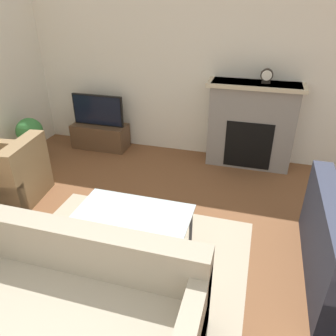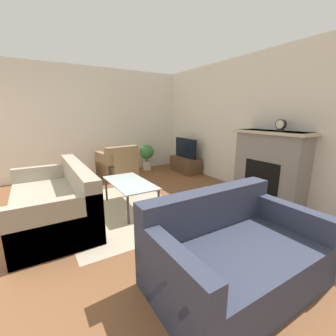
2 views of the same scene
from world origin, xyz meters
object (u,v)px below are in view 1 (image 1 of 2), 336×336
object	(u,v)px
tv	(98,110)
potted_plant	(30,135)
coffee_table	(134,215)
mantel_clock	(267,76)
armchair_by_window	(10,178)
couch_sectional	(66,313)

from	to	relation	value
tv	potted_plant	world-z (taller)	tv
coffee_table	mantel_clock	distance (m)	2.72
armchair_by_window	coffee_table	xyz separation A→B (m)	(1.86, -0.43, 0.11)
tv	couch_sectional	xyz separation A→B (m)	(1.37, -3.34, -0.38)
tv	armchair_by_window	distance (m)	1.85
couch_sectional	coffee_table	size ratio (longest dim) A/B	1.75
potted_plant	coffee_table	bearing A→B (deg)	-32.20
armchair_by_window	coffee_table	distance (m)	1.92
armchair_by_window	potted_plant	world-z (taller)	armchair_by_window
tv	mantel_clock	xyz separation A→B (m)	(2.60, 0.07, 0.71)
tv	coffee_table	bearing A→B (deg)	-56.07
couch_sectional	tv	bearing A→B (deg)	112.39
potted_plant	mantel_clock	bearing A→B (deg)	14.32
potted_plant	tv	bearing A→B (deg)	45.65
coffee_table	tv	bearing A→B (deg)	123.93
couch_sectional	mantel_clock	distance (m)	3.79
couch_sectional	coffee_table	xyz separation A→B (m)	(0.11, 1.13, 0.12)
tv	mantel_clock	world-z (taller)	mantel_clock
couch_sectional	potted_plant	world-z (taller)	couch_sectional
coffee_table	potted_plant	world-z (taller)	potted_plant
tv	potted_plant	xyz separation A→B (m)	(-0.77, -0.79, -0.22)
couch_sectional	coffee_table	bearing A→B (deg)	84.36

